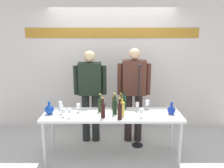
# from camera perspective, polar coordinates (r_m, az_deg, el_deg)

# --- Properties ---
(ground_plane) EXTENTS (10.00, 10.00, 0.00)m
(ground_plane) POSITION_cam_1_polar(r_m,az_deg,el_deg) (4.02, -0.00, -17.65)
(ground_plane) COLOR #B7B6B2
(back_wall) EXTENTS (4.95, 0.11, 3.00)m
(back_wall) POSITION_cam_1_polar(r_m,az_deg,el_deg) (4.78, 0.01, 6.45)
(back_wall) COLOR silver
(back_wall) RESTS_ON ground
(display_table) EXTENTS (2.19, 0.62, 0.77)m
(display_table) POSITION_cam_1_polar(r_m,az_deg,el_deg) (3.71, -0.00, -8.29)
(display_table) COLOR white
(display_table) RESTS_ON ground
(decanter_blue_left) EXTENTS (0.15, 0.15, 0.21)m
(decanter_blue_left) POSITION_cam_1_polar(r_m,az_deg,el_deg) (3.78, -15.26, -6.09)
(decanter_blue_left) COLOR #143CA3
(decanter_blue_left) RESTS_ON display_table
(decanter_blue_right) EXTENTS (0.13, 0.13, 0.20)m
(decanter_blue_right) POSITION_cam_1_polar(r_m,az_deg,el_deg) (3.76, 14.50, -6.22)
(decanter_blue_right) COLOR #172F98
(decanter_blue_right) RESTS_ON display_table
(presenter_left) EXTENTS (0.60, 0.22, 1.71)m
(presenter_left) POSITION_cam_1_polar(r_m,az_deg,el_deg) (4.23, -5.41, -1.70)
(presenter_left) COLOR black
(presenter_left) RESTS_ON ground
(presenter_right) EXTENTS (0.61, 0.22, 1.76)m
(presenter_right) POSITION_cam_1_polar(r_m,az_deg,el_deg) (4.22, 5.43, -1.35)
(presenter_right) COLOR black
(presenter_right) RESTS_ON ground
(wine_bottle_0) EXTENTS (0.07, 0.07, 0.33)m
(wine_bottle_0) POSITION_cam_1_polar(r_m,az_deg,el_deg) (3.63, 0.67, -5.42)
(wine_bottle_0) COLOR black
(wine_bottle_0) RESTS_ON display_table
(wine_bottle_1) EXTENTS (0.07, 0.07, 0.32)m
(wine_bottle_1) POSITION_cam_1_polar(r_m,az_deg,el_deg) (3.70, 2.17, -5.09)
(wine_bottle_1) COLOR #223617
(wine_bottle_1) RESTS_ON display_table
(wine_bottle_2) EXTENTS (0.07, 0.07, 0.32)m
(wine_bottle_2) POSITION_cam_1_polar(r_m,az_deg,el_deg) (3.48, -2.26, -6.29)
(wine_bottle_2) COLOR black
(wine_bottle_2) RESTS_ON display_table
(wine_bottle_3) EXTENTS (0.07, 0.07, 0.30)m
(wine_bottle_3) POSITION_cam_1_polar(r_m,az_deg,el_deg) (3.75, -2.97, -4.94)
(wine_bottle_3) COLOR #1E2F15
(wine_bottle_3) RESTS_ON display_table
(wine_bottle_4) EXTENTS (0.07, 0.07, 0.31)m
(wine_bottle_4) POSITION_cam_1_polar(r_m,az_deg,el_deg) (3.55, 2.53, -5.90)
(wine_bottle_4) COLOR gold
(wine_bottle_4) RESTS_ON display_table
(wine_bottle_5) EXTENTS (0.07, 0.07, 0.28)m
(wine_bottle_5) POSITION_cam_1_polar(r_m,az_deg,el_deg) (3.88, 0.54, -4.40)
(wine_bottle_5) COLOR #52341B
(wine_bottle_5) RESTS_ON display_table
(wine_bottle_6) EXTENTS (0.07, 0.07, 0.33)m
(wine_bottle_6) POSITION_cam_1_polar(r_m,az_deg,el_deg) (3.42, 1.93, -6.50)
(wine_bottle_6) COLOR black
(wine_bottle_6) RESTS_ON display_table
(wine_bottle_7) EXTENTS (0.07, 0.07, 0.31)m
(wine_bottle_7) POSITION_cam_1_polar(r_m,az_deg,el_deg) (3.87, 3.04, -4.38)
(wine_bottle_7) COLOR #10361B
(wine_bottle_7) RESTS_ON display_table
(wine_glass_left_0) EXTENTS (0.07, 0.07, 0.14)m
(wine_glass_left_0) POSITION_cam_1_polar(r_m,az_deg,el_deg) (3.60, -11.97, -6.51)
(wine_glass_left_0) COLOR white
(wine_glass_left_0) RESTS_ON display_table
(wine_glass_left_1) EXTENTS (0.06, 0.06, 0.14)m
(wine_glass_left_1) POSITION_cam_1_polar(r_m,az_deg,el_deg) (3.77, -8.31, -5.51)
(wine_glass_left_1) COLOR white
(wine_glass_left_1) RESTS_ON display_table
(wine_glass_left_2) EXTENTS (0.06, 0.06, 0.14)m
(wine_glass_left_2) POSITION_cam_1_polar(r_m,az_deg,el_deg) (3.73, -12.44, -5.83)
(wine_glass_left_2) COLOR white
(wine_glass_left_2) RESTS_ON display_table
(wine_glass_left_3) EXTENTS (0.06, 0.06, 0.13)m
(wine_glass_left_3) POSITION_cam_1_polar(r_m,az_deg,el_deg) (3.94, -12.63, -4.88)
(wine_glass_left_3) COLOR white
(wine_glass_left_3) RESTS_ON display_table
(wine_glass_left_4) EXTENTS (0.06, 0.06, 0.15)m
(wine_glass_left_4) POSITION_cam_1_polar(r_m,az_deg,el_deg) (3.53, -10.55, -6.63)
(wine_glass_left_4) COLOR white
(wine_glass_left_4) RESTS_ON display_table
(wine_glass_right_0) EXTENTS (0.06, 0.06, 0.14)m
(wine_glass_right_0) POSITION_cam_1_polar(r_m,az_deg,el_deg) (3.52, 7.32, -6.72)
(wine_glass_right_0) COLOR white
(wine_glass_right_0) RESTS_ON display_table
(wine_glass_right_1) EXTENTS (0.07, 0.07, 0.16)m
(wine_glass_right_1) POSITION_cam_1_polar(r_m,az_deg,el_deg) (3.88, 8.70, -4.68)
(wine_glass_right_1) COLOR white
(wine_glass_right_1) RESTS_ON display_table
(wine_glass_right_2) EXTENTS (0.06, 0.06, 0.15)m
(wine_glass_right_2) POSITION_cam_1_polar(r_m,az_deg,el_deg) (3.79, 6.26, -5.11)
(wine_glass_right_2) COLOR white
(wine_glass_right_2) RESTS_ON display_table
(microphone_stand) EXTENTS (0.20, 0.20, 1.51)m
(microphone_stand) POSITION_cam_1_polar(r_m,az_deg,el_deg) (4.18, 6.46, -8.81)
(microphone_stand) COLOR black
(microphone_stand) RESTS_ON ground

